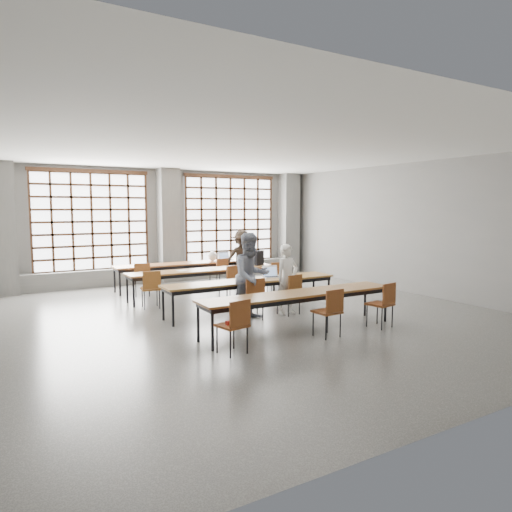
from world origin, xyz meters
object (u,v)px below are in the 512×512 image
(desk_row_a, at_px, (185,265))
(student_back, at_px, (242,258))
(laptop_front, at_px, (271,274))
(desk_row_b, at_px, (205,272))
(chair_front_right, at_px, (291,290))
(chair_mid_centre, at_px, (230,279))
(chair_near_mid, at_px, (330,308))
(chair_back_mid, at_px, (220,270))
(plastic_bag, at_px, (213,256))
(backpack, at_px, (258,258))
(chair_near_left, at_px, (235,321))
(green_box, at_px, (248,277))
(chair_mid_right, at_px, (277,275))
(desk_row_c, at_px, (252,283))
(mouse, at_px, (288,276))
(desk_row_d, at_px, (300,296))
(laptop_back, at_px, (225,258))
(student_male, at_px, (287,279))
(red_pouch, at_px, (232,322))
(chair_mid_left, at_px, (151,286))
(phone, at_px, (261,279))
(chair_back_right, at_px, (244,268))
(chair_near_right, at_px, (384,300))
(chair_back_left, at_px, (142,276))
(chair_front_left, at_px, (254,294))
(student_female, at_px, (251,276))

(desk_row_a, xyz_separation_m, student_back, (1.60, -0.50, 0.16))
(desk_row_a, distance_m, laptop_front, 3.63)
(desk_row_b, height_order, chair_front_right, chair_front_right)
(chair_mid_centre, bearing_deg, chair_near_mid, -89.99)
(desk_row_b, height_order, chair_back_mid, chair_back_mid)
(plastic_bag, bearing_deg, chair_front_right, -92.08)
(backpack, bearing_deg, chair_near_left, -147.60)
(green_box, bearing_deg, desk_row_b, 93.96)
(chair_front_right, distance_m, laptop_front, 0.78)
(chair_mid_right, distance_m, chair_near_mid, 4.11)
(desk_row_c, xyz_separation_m, chair_mid_centre, (0.22, 1.47, -0.13))
(desk_row_a, relative_size, mouse, 40.82)
(chair_front_right, bearing_deg, chair_mid_centre, 100.58)
(desk_row_d, bearing_deg, laptop_back, 77.84)
(desk_row_a, height_order, chair_front_right, chair_front_right)
(student_male, relative_size, red_pouch, 7.61)
(desk_row_c, bearing_deg, chair_back_mid, 77.26)
(chair_front_right, relative_size, laptop_front, 2.11)
(chair_mid_left, bearing_deg, phone, -38.43)
(chair_mid_centre, xyz_separation_m, phone, (-0.04, -1.57, 0.20))
(mouse, bearing_deg, laptop_back, 85.99)
(chair_near_mid, xyz_separation_m, phone, (-0.04, 2.30, 0.20))
(chair_back_right, distance_m, phone, 3.41)
(desk_row_c, distance_m, chair_near_left, 2.92)
(desk_row_a, xyz_separation_m, mouse, (1.08, -3.69, 0.08))
(chair_mid_left, relative_size, red_pouch, 4.40)
(desk_row_d, height_order, chair_back_mid, chair_back_mid)
(chair_near_right, xyz_separation_m, student_male, (-0.93, 1.90, 0.22))
(desk_row_d, height_order, chair_back_right, chair_back_right)
(chair_back_left, height_order, chair_mid_centre, same)
(chair_mid_right, height_order, backpack, backpack)
(desk_row_b, xyz_separation_m, backpack, (1.60, 0.05, 0.27))
(chair_near_mid, bearing_deg, chair_front_left, 106.89)
(desk_row_a, xyz_separation_m, chair_front_right, (0.74, -4.30, -0.13))
(chair_front_right, height_order, green_box, chair_front_right)
(student_female, bearing_deg, chair_mid_left, 124.11)
(chair_near_mid, bearing_deg, student_male, 78.84)
(chair_mid_right, bearing_deg, phone, -131.99)
(chair_mid_centre, xyz_separation_m, chair_front_right, (0.39, -2.10, 0.00))
(plastic_bag, bearing_deg, chair_back_mid, -97.23)
(desk_row_b, distance_m, plastic_bag, 1.90)
(student_back, xyz_separation_m, red_pouch, (-3.15, -5.50, -0.32))
(chair_front_right, height_order, chair_near_right, same)
(chair_back_right, bearing_deg, chair_back_mid, 179.91)
(desk_row_d, xyz_separation_m, chair_front_left, (-0.33, 1.15, -0.13))
(chair_mid_centre, bearing_deg, phone, -91.59)
(chair_mid_centre, height_order, chair_mid_right, same)
(chair_back_right, relative_size, chair_near_left, 1.00)
(chair_mid_centre, relative_size, student_back, 0.54)
(student_female, bearing_deg, chair_mid_centre, 71.96)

